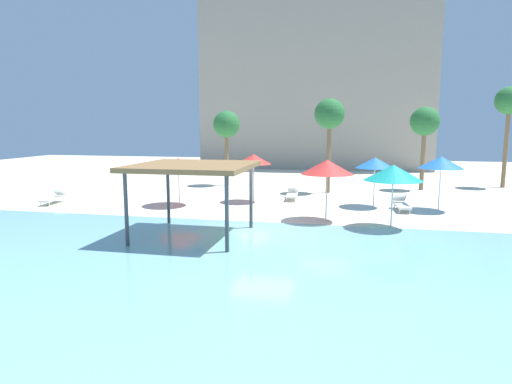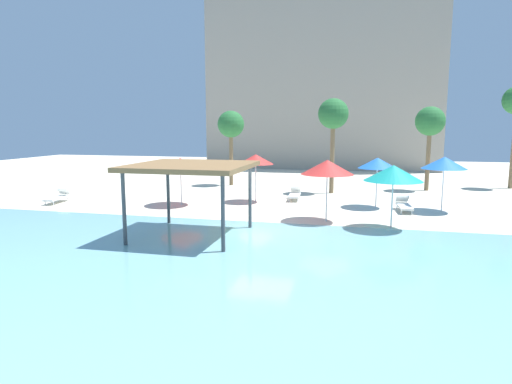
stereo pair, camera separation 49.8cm
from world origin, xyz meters
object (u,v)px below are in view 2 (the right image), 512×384
beach_umbrella_red_2 (327,167)px  palm_tree_1 (231,126)px  shade_pavilion (191,168)px  beach_umbrella_blue_0 (377,163)px  beach_umbrella_red_5 (256,159)px  palm_tree_3 (430,123)px  beach_umbrella_teal_6 (393,173)px  lounge_chair_3 (295,194)px  lounge_chair_0 (404,205)px  palm_tree_2 (333,116)px  lounge_chair_1 (58,197)px  beach_umbrella_red_4 (181,164)px  beach_umbrella_blue_1 (444,163)px

beach_umbrella_red_2 → palm_tree_1: bearing=125.5°
beach_umbrella_red_2 → shade_pavilion: bearing=-140.3°
beach_umbrella_blue_0 → beach_umbrella_red_2: (-2.28, -4.09, 0.11)m
beach_umbrella_red_5 → palm_tree_3: palm_tree_3 is taller
beach_umbrella_blue_0 → palm_tree_3: palm_tree_3 is taller
beach_umbrella_teal_6 → lounge_chair_3: beach_umbrella_teal_6 is taller
palm_tree_3 → palm_tree_1: bearing=-178.0°
beach_umbrella_red_5 → palm_tree_3: size_ratio=0.49×
shade_pavilion → beach_umbrella_blue_0: 10.77m
lounge_chair_0 → palm_tree_1: (-11.30, 7.41, 3.94)m
beach_umbrella_teal_6 → palm_tree_2: (-3.10, 9.48, 2.54)m
beach_umbrella_red_5 → palm_tree_3: bearing=34.7°
beach_umbrella_red_2 → lounge_chair_1: bearing=174.5°
shade_pavilion → beach_umbrella_blue_0: shade_pavilion is taller
beach_umbrella_red_2 → beach_umbrella_red_5: (-4.29, 4.27, -0.04)m
beach_umbrella_red_4 → lounge_chair_1: (-7.02, -0.89, -1.90)m
shade_pavilion → lounge_chair_1: (-10.18, 5.44, -2.33)m
beach_umbrella_red_4 → palm_tree_3: (13.71, 8.89, 2.22)m
beach_umbrella_red_5 → lounge_chair_1: beach_umbrella_red_5 is taller
lounge_chair_0 → lounge_chair_1: same height
beach_umbrella_blue_1 → lounge_chair_1: beach_umbrella_blue_1 is taller
beach_umbrella_red_5 → palm_tree_1: bearing=117.6°
lounge_chair_1 → lounge_chair_3: 13.38m
beach_umbrella_teal_6 → lounge_chair_1: size_ratio=1.37×
beach_umbrella_red_4 → palm_tree_2: 10.22m
beach_umbrella_red_4 → lounge_chair_3: bearing=29.3°
lounge_chair_1 → palm_tree_1: palm_tree_1 is taller
beach_umbrella_red_4 → palm_tree_2: palm_tree_2 is taller
beach_umbrella_red_2 → lounge_chair_3: bearing=112.2°
shade_pavilion → lounge_chair_1: bearing=151.9°
shade_pavilion → beach_umbrella_red_4: shade_pavilion is taller
beach_umbrella_red_4 → lounge_chair_1: 7.33m
lounge_chair_3 → beach_umbrella_red_5: bearing=-61.6°
shade_pavilion → beach_umbrella_red_2: (4.82, 4.00, -0.22)m
lounge_chair_0 → beach_umbrella_teal_6: bearing=-15.9°
beach_umbrella_blue_1 → lounge_chair_1: 20.69m
shade_pavilion → beach_umbrella_red_4: 7.09m
beach_umbrella_red_2 → palm_tree_3: palm_tree_3 is taller
beach_umbrella_red_5 → beach_umbrella_teal_6: 8.73m
lounge_chair_0 → lounge_chair_3: same height
beach_umbrella_red_4 → beach_umbrella_teal_6: (10.73, -3.22, 0.11)m
lounge_chair_0 → lounge_chair_1: size_ratio=0.99×
shade_pavilion → beach_umbrella_red_5: size_ratio=1.62×
lounge_chair_1 → palm_tree_1: bearing=135.4°
beach_umbrella_blue_0 → lounge_chair_0: size_ratio=1.35×
beach_umbrella_red_2 → palm_tree_2: (-0.35, 8.59, 2.43)m
beach_umbrella_blue_1 → beach_umbrella_red_4: bearing=-174.1°
shade_pavilion → lounge_chair_0: (8.44, 7.34, -2.33)m
beach_umbrella_red_2 → palm_tree_3: 12.76m
beach_umbrella_blue_1 → beach_umbrella_teal_6: (-2.71, -4.60, -0.10)m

